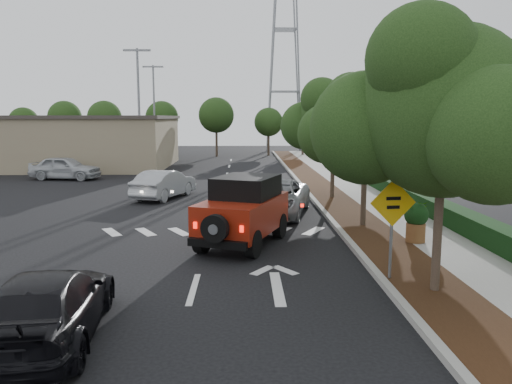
{
  "coord_description": "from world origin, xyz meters",
  "views": [
    {
      "loc": [
        1.21,
        -11.43,
        4.05
      ],
      "look_at": [
        1.56,
        3.0,
        1.88
      ],
      "focal_mm": 35.0,
      "sensor_mm": 36.0,
      "label": 1
    }
  ],
  "objects_px": {
    "black_suv_oncoming": "(48,306)",
    "speed_hump_sign": "(392,215)",
    "silver_suv_ahead": "(276,198)",
    "red_jeep": "(245,210)"
  },
  "relations": [
    {
      "from": "black_suv_oncoming",
      "to": "speed_hump_sign",
      "type": "relative_size",
      "value": 1.84
    },
    {
      "from": "red_jeep",
      "to": "black_suv_oncoming",
      "type": "bearing_deg",
      "value": -96.19
    },
    {
      "from": "silver_suv_ahead",
      "to": "red_jeep",
      "type": "bearing_deg",
      "value": -91.5
    },
    {
      "from": "speed_hump_sign",
      "to": "red_jeep",
      "type": "bearing_deg",
      "value": 124.58
    },
    {
      "from": "silver_suv_ahead",
      "to": "speed_hump_sign",
      "type": "xyz_separation_m",
      "value": [
        2.26,
        -8.77,
        0.98
      ]
    },
    {
      "from": "red_jeep",
      "to": "speed_hump_sign",
      "type": "distance_m",
      "value": 5.37
    },
    {
      "from": "black_suv_oncoming",
      "to": "speed_hump_sign",
      "type": "distance_m",
      "value": 7.85
    },
    {
      "from": "red_jeep",
      "to": "silver_suv_ahead",
      "type": "relative_size",
      "value": 0.86
    },
    {
      "from": "silver_suv_ahead",
      "to": "speed_hump_sign",
      "type": "bearing_deg",
      "value": -61.93
    },
    {
      "from": "red_jeep",
      "to": "black_suv_oncoming",
      "type": "height_order",
      "value": "red_jeep"
    }
  ]
}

